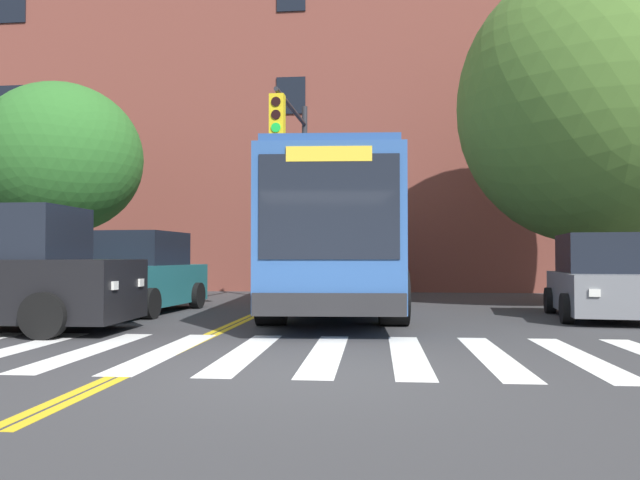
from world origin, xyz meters
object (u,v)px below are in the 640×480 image
object	(u,v)px
city_bus	(336,238)
car_grey_far_lane	(602,280)
street_tree_curbside_large	(589,103)
traffic_light_overhead	(295,163)
car_teal_near_lane	(139,276)
street_tree_curbside_small	(61,159)
car_red_behind_bus	(350,263)

from	to	relation	value
city_bus	car_grey_far_lane	size ratio (longest dim) A/B	3.10
city_bus	street_tree_curbside_large	bearing A→B (deg)	13.81
city_bus	traffic_light_overhead	world-z (taller)	traffic_light_overhead
traffic_light_overhead	street_tree_curbside_large	xyz separation A→B (m)	(7.88, 0.91, 1.62)
city_bus	car_teal_near_lane	bearing A→B (deg)	-162.14
city_bus	street_tree_curbside_large	distance (m)	7.83
street_tree_curbside_large	street_tree_curbside_small	distance (m)	15.21
car_red_behind_bus	traffic_light_overhead	world-z (taller)	traffic_light_overhead
car_grey_far_lane	street_tree_curbside_small	bearing A→B (deg)	164.57
street_tree_curbside_large	car_red_behind_bus	bearing A→B (deg)	133.12
car_teal_near_lane	street_tree_curbside_large	world-z (taller)	street_tree_curbside_large
car_red_behind_bus	street_tree_curbside_large	size ratio (longest dim) A/B	0.56
street_tree_curbside_large	traffic_light_overhead	bearing A→B (deg)	-173.45
street_tree_curbside_small	car_red_behind_bus	bearing A→B (deg)	40.00
car_red_behind_bus	street_tree_curbside_small	world-z (taller)	street_tree_curbside_small
car_grey_far_lane	street_tree_curbside_small	xyz separation A→B (m)	(-14.24, 3.93, 3.41)
car_grey_far_lane	traffic_light_overhead	size ratio (longest dim) A/B	0.68
city_bus	street_tree_curbside_large	xyz separation A→B (m)	(6.72, 1.65, 3.65)
city_bus	car_grey_far_lane	xyz separation A→B (m)	(5.81, -1.89, -0.97)
traffic_light_overhead	street_tree_curbside_small	xyz separation A→B (m)	(-7.27, 1.29, 0.41)
street_tree_curbside_large	car_teal_near_lane	bearing A→B (deg)	-164.54
car_teal_near_lane	car_red_behind_bus	distance (m)	11.34
car_red_behind_bus	car_teal_near_lane	bearing A→B (deg)	-112.78
traffic_light_overhead	street_tree_curbside_large	world-z (taller)	street_tree_curbside_large
traffic_light_overhead	street_tree_curbside_large	size ratio (longest dim) A/B	0.62
car_grey_far_lane	street_tree_curbside_small	world-z (taller)	street_tree_curbside_small
street_tree_curbside_large	street_tree_curbside_small	xyz separation A→B (m)	(-15.16, 0.39, -1.21)
city_bus	car_grey_far_lane	distance (m)	6.19
car_teal_near_lane	car_red_behind_bus	bearing A→B (deg)	67.22
car_grey_far_lane	street_tree_curbside_small	size ratio (longest dim) A/B	0.60
car_teal_near_lane	car_red_behind_bus	size ratio (longest dim) A/B	0.87
city_bus	traffic_light_overhead	size ratio (longest dim) A/B	2.12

